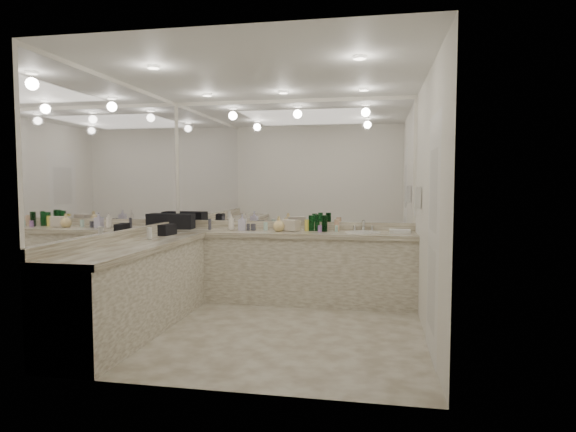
% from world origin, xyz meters
% --- Properties ---
extents(floor, '(3.20, 3.20, 0.00)m').
position_xyz_m(floor, '(0.00, 0.00, 0.00)').
color(floor, beige).
rests_on(floor, ground).
extents(ceiling, '(3.20, 3.20, 0.00)m').
position_xyz_m(ceiling, '(0.00, 0.00, 2.60)').
color(ceiling, white).
rests_on(ceiling, floor).
extents(wall_back, '(3.20, 0.02, 2.60)m').
position_xyz_m(wall_back, '(0.00, 1.50, 1.30)').
color(wall_back, silver).
rests_on(wall_back, floor).
extents(wall_left, '(0.02, 3.00, 2.60)m').
position_xyz_m(wall_left, '(-1.60, 0.00, 1.30)').
color(wall_left, silver).
rests_on(wall_left, floor).
extents(wall_right, '(0.02, 3.00, 2.60)m').
position_xyz_m(wall_right, '(1.60, 0.00, 1.30)').
color(wall_right, silver).
rests_on(wall_right, floor).
extents(vanity_back_base, '(3.20, 0.60, 0.84)m').
position_xyz_m(vanity_back_base, '(0.00, 1.20, 0.42)').
color(vanity_back_base, silver).
rests_on(vanity_back_base, floor).
extents(vanity_back_top, '(3.20, 0.64, 0.06)m').
position_xyz_m(vanity_back_top, '(0.00, 1.19, 0.87)').
color(vanity_back_top, beige).
rests_on(vanity_back_top, vanity_back_base).
extents(vanity_left_base, '(0.60, 2.40, 0.84)m').
position_xyz_m(vanity_left_base, '(-1.30, -0.30, 0.42)').
color(vanity_left_base, silver).
rests_on(vanity_left_base, floor).
extents(vanity_left_top, '(0.64, 2.42, 0.06)m').
position_xyz_m(vanity_left_top, '(-1.29, -0.30, 0.87)').
color(vanity_left_top, beige).
rests_on(vanity_left_top, vanity_left_base).
extents(backsplash_back, '(3.20, 0.04, 0.10)m').
position_xyz_m(backsplash_back, '(0.00, 1.48, 0.95)').
color(backsplash_back, beige).
rests_on(backsplash_back, vanity_back_top).
extents(backsplash_left, '(0.04, 3.00, 0.10)m').
position_xyz_m(backsplash_left, '(-1.58, 0.00, 0.95)').
color(backsplash_left, beige).
rests_on(backsplash_left, vanity_left_top).
extents(mirror_back, '(3.12, 0.01, 1.55)m').
position_xyz_m(mirror_back, '(0.00, 1.49, 1.77)').
color(mirror_back, white).
rests_on(mirror_back, wall_back).
extents(mirror_left, '(0.01, 2.92, 1.55)m').
position_xyz_m(mirror_left, '(-1.59, 0.00, 1.77)').
color(mirror_left, white).
rests_on(mirror_left, wall_left).
extents(sink, '(0.44, 0.44, 0.03)m').
position_xyz_m(sink, '(0.95, 1.20, 0.90)').
color(sink, white).
rests_on(sink, vanity_back_top).
extents(faucet, '(0.24, 0.16, 0.14)m').
position_xyz_m(faucet, '(0.95, 1.41, 0.97)').
color(faucet, silver).
rests_on(faucet, vanity_back_top).
extents(wall_phone, '(0.06, 0.10, 0.24)m').
position_xyz_m(wall_phone, '(1.56, 0.70, 1.35)').
color(wall_phone, white).
rests_on(wall_phone, wall_right).
extents(door, '(0.02, 0.82, 2.10)m').
position_xyz_m(door, '(1.59, -0.50, 1.05)').
color(door, white).
rests_on(door, wall_right).
extents(black_toiletry_bag, '(0.36, 0.25, 0.20)m').
position_xyz_m(black_toiletry_bag, '(-1.45, 1.25, 1.00)').
color(black_toiletry_bag, black).
rests_on(black_toiletry_bag, vanity_back_top).
extents(black_bag_spill, '(0.14, 0.26, 0.13)m').
position_xyz_m(black_bag_spill, '(-1.30, 0.51, 0.97)').
color(black_bag_spill, black).
rests_on(black_bag_spill, vanity_left_top).
extents(cream_cosmetic_case, '(0.27, 0.21, 0.13)m').
position_xyz_m(cream_cosmetic_case, '(0.03, 1.22, 0.97)').
color(cream_cosmetic_case, beige).
rests_on(cream_cosmetic_case, vanity_back_top).
extents(hand_towel, '(0.26, 0.18, 0.04)m').
position_xyz_m(hand_towel, '(1.40, 1.24, 0.92)').
color(hand_towel, white).
rests_on(hand_towel, vanity_back_top).
extents(lotion_left, '(0.05, 0.05, 0.13)m').
position_xyz_m(lotion_left, '(-1.30, 0.05, 0.96)').
color(lotion_left, white).
rests_on(lotion_left, vanity_left_top).
extents(soap_bottle_a, '(0.09, 0.09, 0.21)m').
position_xyz_m(soap_bottle_a, '(-0.73, 1.19, 1.01)').
color(soap_bottle_a, white).
rests_on(soap_bottle_a, vanity_back_top).
extents(soap_bottle_b, '(0.10, 0.11, 0.21)m').
position_xyz_m(soap_bottle_b, '(-0.58, 1.18, 1.00)').
color(soap_bottle_b, silver).
rests_on(soap_bottle_b, vanity_back_top).
extents(soap_bottle_c, '(0.17, 0.17, 0.19)m').
position_xyz_m(soap_bottle_c, '(-0.10, 1.16, 0.99)').
color(soap_bottle_c, '#EECE84').
rests_on(soap_bottle_c, vanity_back_top).
extents(green_bottle_0, '(0.07, 0.07, 0.20)m').
position_xyz_m(green_bottle_0, '(0.30, 1.32, 1.00)').
color(green_bottle_0, '#105320').
rests_on(green_bottle_0, vanity_back_top).
extents(green_bottle_1, '(0.06, 0.06, 0.21)m').
position_xyz_m(green_bottle_1, '(0.37, 1.31, 1.01)').
color(green_bottle_1, '#105320').
rests_on(green_bottle_1, vanity_back_top).
extents(green_bottle_2, '(0.07, 0.07, 0.21)m').
position_xyz_m(green_bottle_2, '(0.47, 1.24, 1.00)').
color(green_bottle_2, '#105320').
rests_on(green_bottle_2, vanity_back_top).
extents(green_bottle_3, '(0.07, 0.07, 0.20)m').
position_xyz_m(green_bottle_3, '(0.47, 1.24, 1.00)').
color(green_bottle_3, '#105320').
rests_on(green_bottle_3, vanity_back_top).
extents(amenity_bottle_0, '(0.05, 0.05, 0.10)m').
position_xyz_m(amenity_bottle_0, '(-0.29, 1.24, 0.95)').
color(amenity_bottle_0, silver).
rests_on(amenity_bottle_0, vanity_back_top).
extents(amenity_bottle_1, '(0.04, 0.04, 0.08)m').
position_xyz_m(amenity_bottle_1, '(0.62, 1.24, 0.94)').
color(amenity_bottle_1, silver).
rests_on(amenity_bottle_1, vanity_back_top).
extents(amenity_bottle_2, '(0.06, 0.06, 0.08)m').
position_xyz_m(amenity_bottle_2, '(-0.45, 1.22, 0.94)').
color(amenity_bottle_2, '#3F3F4C').
rests_on(amenity_bottle_2, vanity_back_top).
extents(amenity_bottle_3, '(0.05, 0.05, 0.15)m').
position_xyz_m(amenity_bottle_3, '(0.24, 1.26, 0.97)').
color(amenity_bottle_3, '#F2D84C').
rests_on(amenity_bottle_3, vanity_back_top).
extents(amenity_bottle_4, '(0.06, 0.06, 0.15)m').
position_xyz_m(amenity_bottle_4, '(0.62, 1.32, 0.97)').
color(amenity_bottle_4, '#E0B28C').
rests_on(amenity_bottle_4, vanity_back_top).
extents(amenity_bottle_5, '(0.04, 0.04, 0.14)m').
position_xyz_m(amenity_bottle_5, '(-1.03, 1.21, 0.97)').
color(amenity_bottle_5, '#3F3F4C').
rests_on(amenity_bottle_5, vanity_back_top).
extents(amenity_bottle_6, '(0.05, 0.05, 0.09)m').
position_xyz_m(amenity_bottle_6, '(0.43, 1.14, 0.94)').
color(amenity_bottle_6, '#9966B2').
rests_on(amenity_bottle_6, vanity_back_top).
extents(amenity_bottle_7, '(0.04, 0.04, 0.09)m').
position_xyz_m(amenity_bottle_7, '(-0.51, 1.21, 0.94)').
color(amenity_bottle_7, '#3F3F4C').
rests_on(amenity_bottle_7, vanity_back_top).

